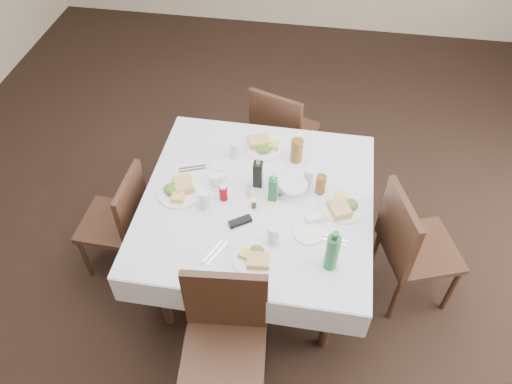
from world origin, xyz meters
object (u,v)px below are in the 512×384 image
(chair_north, at_px, (280,130))
(chair_east, at_px, (409,243))
(oil_cruet_dark, at_px, (258,173))
(coffee_mug, at_px, (216,181))
(bread_basket, at_px, (293,188))
(chair_south, at_px, (225,335))
(oil_cruet_green, at_px, (273,188))
(water_n, at_px, (235,150))
(water_w, at_px, (205,199))
(water_s, at_px, (274,235))
(water_e, at_px, (309,177))
(green_bottle, at_px, (332,252))
(dining_table, at_px, (257,206))
(chair_west, at_px, (122,218))
(ketchup_bottle, at_px, (223,193))

(chair_north, bearing_deg, chair_east, -46.57)
(oil_cruet_dark, relative_size, coffee_mug, 1.87)
(bread_basket, bearing_deg, chair_south, -105.51)
(chair_north, distance_m, bread_basket, 0.93)
(oil_cruet_green, bearing_deg, coffee_mug, 171.33)
(water_n, xyz_separation_m, water_w, (-0.10, -0.47, 0.00))
(chair_north, xyz_separation_m, oil_cruet_dark, (-0.04, -0.85, 0.35))
(water_s, relative_size, oil_cruet_green, 0.60)
(water_e, bearing_deg, chair_south, -108.90)
(water_n, distance_m, green_bottle, 1.04)
(water_w, height_order, bread_basket, water_w)
(water_w, bearing_deg, green_bottle, -21.81)
(dining_table, height_order, green_bottle, green_bottle)
(chair_west, bearing_deg, chair_south, -40.86)
(chair_south, distance_m, water_w, 0.80)
(chair_west, relative_size, bread_basket, 4.25)
(chair_west, xyz_separation_m, water_w, (0.61, -0.04, 0.34))
(chair_south, distance_m, water_e, 1.10)
(chair_south, bearing_deg, green_bottle, 37.02)
(chair_south, xyz_separation_m, oil_cruet_dark, (0.03, 0.94, 0.32))
(water_e, distance_m, water_w, 0.68)
(green_bottle, bearing_deg, chair_north, 107.68)
(chair_east, xyz_separation_m, water_n, (-1.18, 0.38, 0.28))
(water_e, height_order, coffee_mug, water_e)
(chair_east, relative_size, ketchup_bottle, 8.39)
(chair_east, bearing_deg, oil_cruet_dark, 171.63)
(chair_west, height_order, oil_cruet_green, oil_cruet_green)
(chair_east, relative_size, bread_basket, 4.69)
(chair_north, relative_size, oil_cruet_dark, 3.78)
(chair_south, xyz_separation_m, green_bottle, (0.52, 0.39, 0.34))
(green_bottle, bearing_deg, water_e, 105.98)
(oil_cruet_dark, bearing_deg, ketchup_bottle, -141.40)
(water_e, distance_m, green_bottle, 0.64)
(oil_cruet_green, bearing_deg, water_n, 131.88)
(dining_table, bearing_deg, chair_west, -175.16)
(oil_cruet_green, bearing_deg, chair_west, -174.70)
(chair_west, height_order, water_s, water_s)
(water_e, xyz_separation_m, oil_cruet_dark, (-0.31, -0.07, 0.04))
(water_e, xyz_separation_m, ketchup_bottle, (-0.51, -0.22, -0.01))
(dining_table, relative_size, green_bottle, 4.96)
(chair_west, xyz_separation_m, water_e, (1.21, 0.26, 0.33))
(oil_cruet_dark, distance_m, coffee_mug, 0.27)
(coffee_mug, bearing_deg, chair_north, 71.35)
(water_n, relative_size, water_w, 0.96)
(chair_west, xyz_separation_m, bread_basket, (1.12, 0.18, 0.30))
(water_s, bearing_deg, chair_east, 19.31)
(ketchup_bottle, bearing_deg, dining_table, 9.65)
(ketchup_bottle, bearing_deg, chair_north, 76.88)
(chair_north, xyz_separation_m, ketchup_bottle, (-0.23, -1.01, 0.30))
(water_e, bearing_deg, water_w, -153.26)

